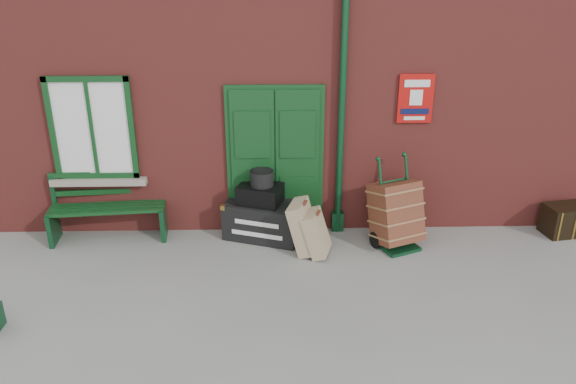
{
  "coord_description": "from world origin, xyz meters",
  "views": [
    {
      "loc": [
        -0.31,
        -6.31,
        3.91
      ],
      "look_at": [
        -0.13,
        0.6,
        1.0
      ],
      "focal_mm": 35.0,
      "sensor_mm": 36.0,
      "label": 1
    }
  ],
  "objects_px": {
    "houdini_trunk": "(264,220)",
    "dark_trunk": "(566,220)",
    "porter_trolley": "(396,213)",
    "bench": "(108,205)"
  },
  "relations": [
    {
      "from": "houdini_trunk",
      "to": "dark_trunk",
      "type": "distance_m",
      "value": 4.57
    },
    {
      "from": "houdini_trunk",
      "to": "porter_trolley",
      "type": "bearing_deg",
      "value": 9.98
    },
    {
      "from": "porter_trolley",
      "to": "bench",
      "type": "bearing_deg",
      "value": 151.17
    },
    {
      "from": "porter_trolley",
      "to": "dark_trunk",
      "type": "bearing_deg",
      "value": -17.27
    },
    {
      "from": "bench",
      "to": "porter_trolley",
      "type": "distance_m",
      "value": 4.23
    },
    {
      "from": "houdini_trunk",
      "to": "porter_trolley",
      "type": "xyz_separation_m",
      "value": [
        1.9,
        -0.31,
        0.23
      ]
    },
    {
      "from": "bench",
      "to": "houdini_trunk",
      "type": "height_order",
      "value": "bench"
    },
    {
      "from": "houdini_trunk",
      "to": "bench",
      "type": "bearing_deg",
      "value": -162.74
    },
    {
      "from": "dark_trunk",
      "to": "porter_trolley",
      "type": "bearing_deg",
      "value": 176.63
    },
    {
      "from": "bench",
      "to": "porter_trolley",
      "type": "bearing_deg",
      "value": -10.55
    }
  ]
}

